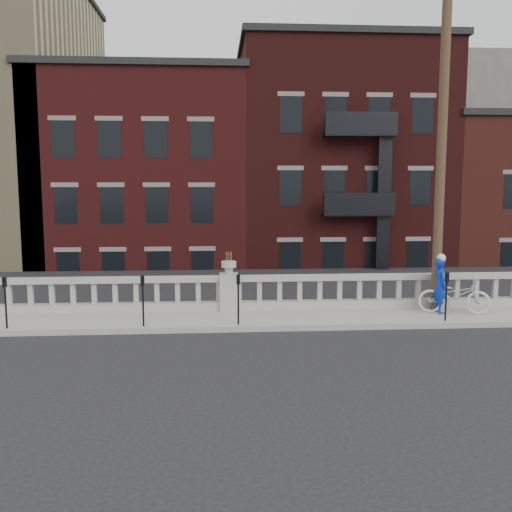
{
  "coord_description": "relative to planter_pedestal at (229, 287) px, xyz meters",
  "views": [
    {
      "loc": [
        -0.36,
        -12.81,
        3.93
      ],
      "look_at": [
        0.76,
        3.2,
        1.87
      ],
      "focal_mm": 40.0,
      "sensor_mm": 36.0,
      "label": 1
    }
  ],
  "objects": [
    {
      "name": "lower_level",
      "position": [
        0.56,
        19.09,
        1.8
      ],
      "size": [
        80.0,
        44.0,
        20.8
      ],
      "color": "#605E59",
      "rests_on": "ground"
    },
    {
      "name": "parking_meter_c",
      "position": [
        0.21,
        -1.8,
        0.17
      ],
      "size": [
        0.1,
        0.09,
        1.36
      ],
      "color": "black",
      "rests_on": "sidewalk"
    },
    {
      "name": "parking_meter_b",
      "position": [
        -2.31,
        -1.8,
        0.17
      ],
      "size": [
        0.1,
        0.09,
        1.36
      ],
      "color": "black",
      "rests_on": "sidewalk"
    },
    {
      "name": "sidewalk",
      "position": [
        0.0,
        -0.95,
        -0.76
      ],
      "size": [
        32.0,
        2.2,
        0.15
      ],
      "primitive_type": "cube",
      "color": "gray",
      "rests_on": "ground"
    },
    {
      "name": "utility_pole",
      "position": [
        6.2,
        -0.35,
        4.41
      ],
      "size": [
        1.6,
        0.28,
        10.0
      ],
      "color": "#422D1E",
      "rests_on": "sidewalk"
    },
    {
      "name": "cyclist",
      "position": [
        6.13,
        -0.84,
        0.14
      ],
      "size": [
        0.41,
        0.61,
        1.64
      ],
      "primitive_type": "imported",
      "rotation": [
        0.0,
        0.0,
        1.61
      ],
      "color": "#0B2CAF",
      "rests_on": "sidewalk"
    },
    {
      "name": "balustrade",
      "position": [
        0.0,
        0.0,
        -0.19
      ],
      "size": [
        28.0,
        0.34,
        1.03
      ],
      "color": "gray",
      "rests_on": "sidewalk"
    },
    {
      "name": "ground",
      "position": [
        0.0,
        -3.95,
        -0.83
      ],
      "size": [
        120.0,
        120.0,
        0.0
      ],
      "primitive_type": "plane",
      "color": "black",
      "rests_on": "ground"
    },
    {
      "name": "parking_meter_a",
      "position": [
        -5.85,
        -1.8,
        0.17
      ],
      "size": [
        0.1,
        0.09,
        1.36
      ],
      "color": "black",
      "rests_on": "sidewalk"
    },
    {
      "name": "bicycle",
      "position": [
        6.54,
        -0.9,
        -0.15
      ],
      "size": [
        2.13,
        1.19,
        1.06
      ],
      "primitive_type": "imported",
      "rotation": [
        0.0,
        0.0,
        1.32
      ],
      "color": "silver",
      "rests_on": "sidewalk"
    },
    {
      "name": "planter_pedestal",
      "position": [
        0.0,
        0.0,
        0.0
      ],
      "size": [
        0.55,
        0.55,
        1.76
      ],
      "color": "gray",
      "rests_on": "sidewalk"
    },
    {
      "name": "parking_meter_d",
      "position": [
        5.92,
        -1.8,
        0.17
      ],
      "size": [
        0.1,
        0.09,
        1.36
      ],
      "color": "black",
      "rests_on": "sidewalk"
    }
  ]
}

